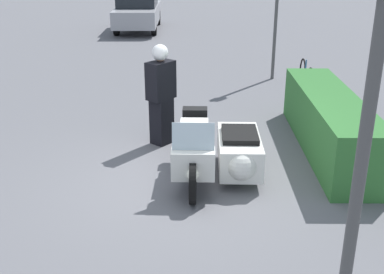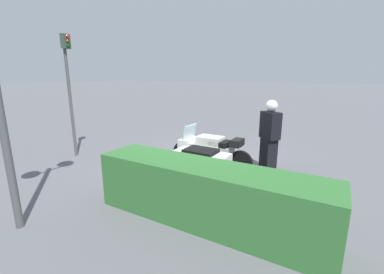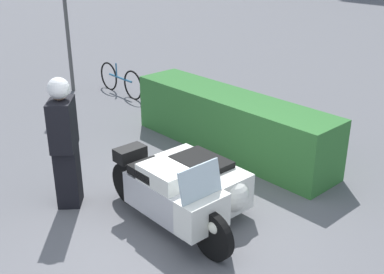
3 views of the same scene
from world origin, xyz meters
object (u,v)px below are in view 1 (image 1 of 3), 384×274
Objects in this scene: officer_rider at (161,93)px; bicycle_parked at (306,76)px; police_motorcycle at (218,151)px; parked_car_background at (138,12)px; traffic_light_near at (363,132)px; hedge_bush_curbside at (329,123)px.

officer_rider reaches higher than bicycle_parked.
officer_rider reaches higher than police_motorcycle.
parked_car_background is at bearing 138.01° from officer_rider.
traffic_light_near is at bearing -32.95° from officer_rider.
officer_rider is 0.46× the size of hedge_bush_curbside.
officer_rider is at bearing -95.20° from hedge_bush_curbside.
officer_rider is 0.40× the size of parked_car_background.
police_motorcycle is 0.58× the size of hedge_bush_curbside.
officer_rider is at bearing -144.57° from police_motorcycle.
traffic_light_near is 9.71m from bicycle_parked.
police_motorcycle is 15.09m from parked_car_background.
parked_car_background is 11.03m from bicycle_parked.
bicycle_parked is at bearing 155.16° from police_motorcycle.
hedge_bush_curbside is at bearing -27.79° from traffic_light_near.
bicycle_parked is (9.57, 5.47, -0.45)m from parked_car_background.
bicycle_parked is (-5.22, 2.51, -0.12)m from police_motorcycle.
traffic_light_near is at bearing -169.95° from parked_car_background.
traffic_light_near is at bearing -14.01° from hedge_bush_curbside.
hedge_bush_curbside is 4.08m from bicycle_parked.
officer_rider is 5.98m from traffic_light_near.
police_motorcycle is at bearing -3.60° from traffic_light_near.
parked_car_background is at bearing -167.85° from police_motorcycle.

